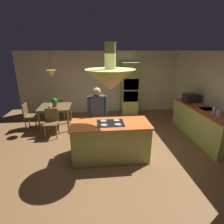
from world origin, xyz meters
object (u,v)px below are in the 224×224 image
Objects in this scene: chair_by_back_wall at (59,107)px; chair_facing_island at (51,121)px; chair_at_corner at (29,114)px; canister_sugar at (215,110)px; cup_on_table at (51,107)px; microwave_on_counter at (191,98)px; person_at_island at (97,113)px; potted_plant_on_table at (55,102)px; canister_flour at (219,113)px; oven_tower at (130,89)px; dining_table at (55,109)px; kitchen_island at (110,141)px.

chair_facing_island is at bearing 90.00° from chair_by_back_wall.
chair_at_corner is at bearing 37.57° from chair_by_back_wall.
canister_sugar is at bearing 151.65° from chair_by_back_wall.
cup_on_table is at bearing 161.76° from canister_sugar.
microwave_on_counter reaches higher than chair_facing_island.
person_at_island reaches higher than potted_plant_on_table.
canister_sugar is (0.00, 0.18, 0.01)m from canister_flour.
oven_tower is at bearing 119.44° from canister_flour.
chair_facing_island is 0.75m from potted_plant_on_table.
canister_flour is at bearing 149.92° from chair_by_back_wall.
dining_table is 1.19× the size of chair_facing_island.
chair_at_corner reaches higher than dining_table.
person_at_island is (1.41, -1.41, 0.29)m from dining_table.
microwave_on_counter is (5.44, -0.53, 0.57)m from chair_at_corner.
cup_on_table is at bearing -106.16° from chair_at_corner.
dining_table is (-1.70, 2.10, 0.19)m from kitchen_island.
chair_facing_island is 2.90× the size of potted_plant_on_table.
chair_at_corner is 2.90× the size of potted_plant_on_table.
kitchen_island is 2.92m from canister_sugar.
microwave_on_counter is at bearing 1.99° from chair_facing_island.
microwave_on_counter reaches higher than dining_table.
person_at_island is at bearing 123.91° from chair_by_back_wall.
potted_plant_on_table is at bearing -94.14° from chair_at_corner.
potted_plant_on_table reaches higher than chair_by_back_wall.
chair_by_back_wall is at bearing 84.57° from cup_on_table.
person_at_island is 8.75× the size of canister_flour.
dining_table is at bearing 105.22° from potted_plant_on_table.
canister_sugar reaches higher than cup_on_table.
kitchen_island reaches higher than dining_table.
microwave_on_counter reaches higher than canister_flour.
person_at_island is 1.94m from potted_plant_on_table.
chair_by_back_wall is 1.00× the size of chair_at_corner.
chair_at_corner is at bearing 174.41° from microwave_on_counter.
chair_by_back_wall is 1.89× the size of microwave_on_counter.
oven_tower is 2.43× the size of chair_by_back_wall.
kitchen_island is 0.89× the size of oven_tower.
oven_tower reaches higher than microwave_on_counter.
microwave_on_counter is (4.54, 0.16, 0.57)m from chair_facing_island.
canister_flour reaches higher than dining_table.
canister_flour is at bearing -60.56° from oven_tower.
cup_on_table is (0.81, -0.23, 0.30)m from chair_at_corner.
chair_by_back_wall is (-1.41, 2.10, -0.44)m from person_at_island.
oven_tower is at bearing 22.21° from dining_table.
chair_at_corner is (-0.90, -0.69, 0.00)m from chair_by_back_wall.
oven_tower reaches higher than canister_flour.
oven_tower is 2.89m from chair_by_back_wall.
potted_plant_on_table reaches higher than dining_table.
microwave_on_counter is (4.52, -0.47, 0.14)m from potted_plant_on_table.
person_at_island is at bearing -43.96° from potted_plant_on_table.
canister_flour is at bearing -9.60° from person_at_island.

